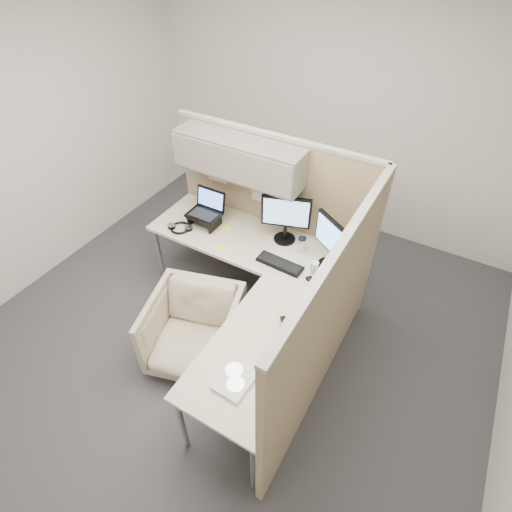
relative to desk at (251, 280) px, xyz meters
The scene contains 18 objects.
ground 0.71m from the desk, 134.71° to the right, with size 4.50×4.50×0.00m, color #36363B.
partition_back 0.88m from the desk, 115.90° to the left, with size 2.00×0.36×1.63m.
partition_right 0.81m from the desk, 13.96° to the right, with size 0.07×2.03×1.63m.
desk is the anchor object (origin of this frame).
office_chair 0.64m from the desk, 120.85° to the right, with size 0.73×0.68×0.75m, color beige.
monitor_left 0.65m from the desk, 87.65° to the left, with size 0.43×0.20×0.47m.
monitor_right 0.75m from the desk, 40.70° to the left, with size 0.39×0.27×0.47m.
laptop_station 0.87m from the desk, 150.95° to the left, with size 0.31×0.27×0.33m.
keyboard 0.29m from the desk, 59.42° to the left, with size 0.41×0.14×0.02m, color black.
mouse 0.50m from the desk, 24.74° to the left, with size 0.09×0.06×0.03m, color black.
travel_mug 0.56m from the desk, 65.20° to the left, with size 0.07×0.07×0.16m.
soda_can_green 0.55m from the desk, 15.67° to the left, with size 0.07×0.07×0.12m, color silver.
soda_can_silver 0.54m from the desk, 34.03° to the left, with size 0.07×0.07×0.12m, color silver.
sticky_note_c 0.70m from the desk, 140.37° to the left, with size 0.08×0.08×0.01m, color #EFEE3F.
sticky_note_a 0.46m from the desk, 156.58° to the left, with size 0.08×0.08×0.01m, color #EFEE3F.
headphones 0.94m from the desk, 166.92° to the left, with size 0.25×0.25×0.03m.
paper_stack 0.98m from the desk, 65.51° to the right, with size 0.23×0.28×0.03m.
desk_clock 0.62m from the desk, 36.81° to the right, with size 0.09×0.10×0.10m.
Camera 1 is at (1.35, -1.91, 3.10)m, focal length 28.00 mm.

